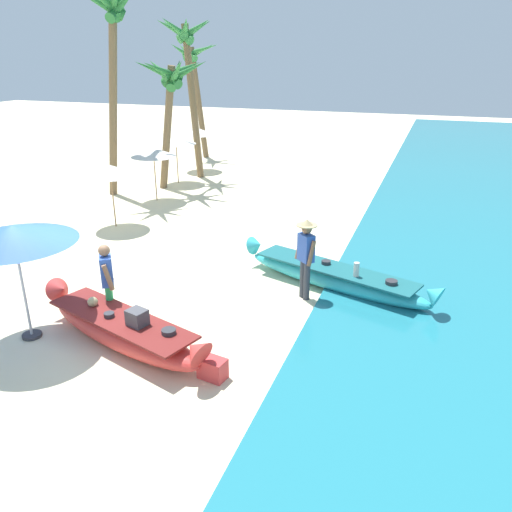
{
  "coord_description": "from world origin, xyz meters",
  "views": [
    {
      "loc": [
        5.82,
        -7.47,
        5.0
      ],
      "look_at": [
        2.37,
        2.19,
        0.9
      ],
      "focal_mm": 35.8,
      "sensor_mm": 36.0,
      "label": 1
    }
  ],
  "objects_px": {
    "boat_red_foreground": "(122,330)",
    "person_vendor_hatted": "(306,253)",
    "person_tourist_customer": "(108,280)",
    "palm_tree_tall_inland": "(113,29)",
    "palm_tree_mid_cluster": "(194,66)",
    "cooler_box": "(213,369)",
    "patio_umbrella_large": "(13,234)",
    "palm_tree_far_behind": "(186,48)",
    "boat_cyan_midground": "(334,277)",
    "palm_tree_leaning_seaward": "(171,83)"
  },
  "relations": [
    {
      "from": "palm_tree_leaning_seaward",
      "to": "palm_tree_far_behind",
      "type": "distance_m",
      "value": 2.58
    },
    {
      "from": "patio_umbrella_large",
      "to": "palm_tree_tall_inland",
      "type": "bearing_deg",
      "value": 112.71
    },
    {
      "from": "palm_tree_mid_cluster",
      "to": "palm_tree_tall_inland",
      "type": "bearing_deg",
      "value": -83.28
    },
    {
      "from": "palm_tree_tall_inland",
      "to": "palm_tree_far_behind",
      "type": "xyz_separation_m",
      "value": [
        0.78,
        3.75,
        -0.54
      ]
    },
    {
      "from": "palm_tree_tall_inland",
      "to": "patio_umbrella_large",
      "type": "bearing_deg",
      "value": -67.29
    },
    {
      "from": "palm_tree_tall_inland",
      "to": "boat_cyan_midground",
      "type": "bearing_deg",
      "value": -31.36
    },
    {
      "from": "palm_tree_far_behind",
      "to": "cooler_box",
      "type": "height_order",
      "value": "palm_tree_far_behind"
    },
    {
      "from": "boat_cyan_midground",
      "to": "person_vendor_hatted",
      "type": "distance_m",
      "value": 1.15
    },
    {
      "from": "patio_umbrella_large",
      "to": "palm_tree_mid_cluster",
      "type": "distance_m",
      "value": 18.23
    },
    {
      "from": "person_vendor_hatted",
      "to": "patio_umbrella_large",
      "type": "distance_m",
      "value": 5.64
    },
    {
      "from": "palm_tree_far_behind",
      "to": "boat_red_foreground",
      "type": "bearing_deg",
      "value": -68.87
    },
    {
      "from": "palm_tree_mid_cluster",
      "to": "cooler_box",
      "type": "bearing_deg",
      "value": -63.6
    },
    {
      "from": "person_tourist_customer",
      "to": "palm_tree_tall_inland",
      "type": "relative_size",
      "value": 0.23
    },
    {
      "from": "palm_tree_tall_inland",
      "to": "cooler_box",
      "type": "bearing_deg",
      "value": -50.92
    },
    {
      "from": "palm_tree_tall_inland",
      "to": "palm_tree_far_behind",
      "type": "relative_size",
      "value": 1.12
    },
    {
      "from": "boat_red_foreground",
      "to": "boat_cyan_midground",
      "type": "distance_m",
      "value": 4.86
    },
    {
      "from": "person_tourist_customer",
      "to": "boat_cyan_midground",
      "type": "bearing_deg",
      "value": 38.97
    },
    {
      "from": "boat_red_foreground",
      "to": "person_vendor_hatted",
      "type": "height_order",
      "value": "person_vendor_hatted"
    },
    {
      "from": "person_tourist_customer",
      "to": "palm_tree_far_behind",
      "type": "height_order",
      "value": "palm_tree_far_behind"
    },
    {
      "from": "boat_red_foreground",
      "to": "palm_tree_tall_inland",
      "type": "relative_size",
      "value": 0.57
    },
    {
      "from": "palm_tree_mid_cluster",
      "to": "palm_tree_far_behind",
      "type": "relative_size",
      "value": 0.88
    },
    {
      "from": "boat_cyan_midground",
      "to": "palm_tree_tall_inland",
      "type": "bearing_deg",
      "value": 148.64
    },
    {
      "from": "patio_umbrella_large",
      "to": "palm_tree_far_behind",
      "type": "relative_size",
      "value": 0.35
    },
    {
      "from": "person_vendor_hatted",
      "to": "palm_tree_leaning_seaward",
      "type": "bearing_deg",
      "value": 133.15
    },
    {
      "from": "palm_tree_tall_inland",
      "to": "palm_tree_leaning_seaward",
      "type": "height_order",
      "value": "palm_tree_tall_inland"
    },
    {
      "from": "person_tourist_customer",
      "to": "palm_tree_leaning_seaward",
      "type": "height_order",
      "value": "palm_tree_leaning_seaward"
    },
    {
      "from": "palm_tree_mid_cluster",
      "to": "cooler_box",
      "type": "xyz_separation_m",
      "value": [
        8.66,
        -17.45,
        -4.21
      ]
    },
    {
      "from": "palm_tree_leaning_seaward",
      "to": "cooler_box",
      "type": "relative_size",
      "value": 10.92
    },
    {
      "from": "boat_cyan_midground",
      "to": "cooler_box",
      "type": "relative_size",
      "value": 10.59
    },
    {
      "from": "palm_tree_tall_inland",
      "to": "cooler_box",
      "type": "xyz_separation_m",
      "value": [
        7.73,
        -9.51,
        -5.54
      ]
    },
    {
      "from": "person_vendor_hatted",
      "to": "person_tourist_customer",
      "type": "bearing_deg",
      "value": -144.07
    },
    {
      "from": "boat_red_foreground",
      "to": "palm_tree_mid_cluster",
      "type": "relative_size",
      "value": 0.73
    },
    {
      "from": "boat_red_foreground",
      "to": "person_vendor_hatted",
      "type": "distance_m",
      "value": 4.07
    },
    {
      "from": "boat_cyan_midground",
      "to": "palm_tree_mid_cluster",
      "type": "height_order",
      "value": "palm_tree_mid_cluster"
    },
    {
      "from": "boat_red_foreground",
      "to": "patio_umbrella_large",
      "type": "distance_m",
      "value": 2.52
    },
    {
      "from": "patio_umbrella_large",
      "to": "boat_red_foreground",
      "type": "bearing_deg",
      "value": 10.38
    },
    {
      "from": "boat_red_foreground",
      "to": "person_tourist_customer",
      "type": "distance_m",
      "value": 1.1
    },
    {
      "from": "person_vendor_hatted",
      "to": "cooler_box",
      "type": "xyz_separation_m",
      "value": [
        -0.67,
        -3.39,
        -0.86
      ]
    },
    {
      "from": "patio_umbrella_large",
      "to": "palm_tree_far_behind",
      "type": "xyz_separation_m",
      "value": [
        -3.18,
        13.22,
        3.13
      ]
    },
    {
      "from": "palm_tree_tall_inland",
      "to": "palm_tree_mid_cluster",
      "type": "distance_m",
      "value": 8.1
    },
    {
      "from": "palm_tree_leaning_seaward",
      "to": "boat_cyan_midground",
      "type": "bearing_deg",
      "value": -42.14
    },
    {
      "from": "patio_umbrella_large",
      "to": "palm_tree_leaning_seaward",
      "type": "bearing_deg",
      "value": 103.95
    },
    {
      "from": "palm_tree_far_behind",
      "to": "cooler_box",
      "type": "xyz_separation_m",
      "value": [
        6.94,
        -13.27,
        -5.0
      ]
    },
    {
      "from": "boat_cyan_midground",
      "to": "person_tourist_customer",
      "type": "distance_m",
      "value": 4.94
    },
    {
      "from": "boat_cyan_midground",
      "to": "patio_umbrella_large",
      "type": "height_order",
      "value": "patio_umbrella_large"
    },
    {
      "from": "boat_red_foreground",
      "to": "person_vendor_hatted",
      "type": "relative_size",
      "value": 2.27
    },
    {
      "from": "patio_umbrella_large",
      "to": "cooler_box",
      "type": "bearing_deg",
      "value": -0.76
    },
    {
      "from": "person_tourist_customer",
      "to": "cooler_box",
      "type": "bearing_deg",
      "value": -20.93
    },
    {
      "from": "person_tourist_customer",
      "to": "patio_umbrella_large",
      "type": "bearing_deg",
      "value": -139.87
    },
    {
      "from": "boat_red_foreground",
      "to": "palm_tree_far_behind",
      "type": "relative_size",
      "value": 0.64
    }
  ]
}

